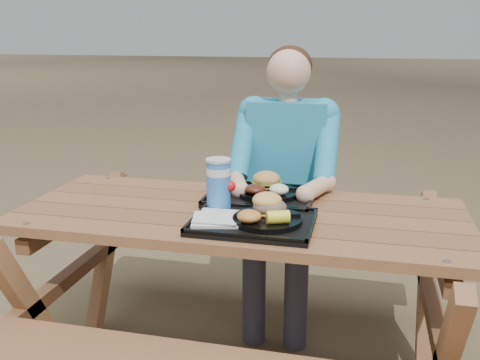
# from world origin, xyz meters

# --- Properties ---
(picnic_table) EXTENTS (1.80, 1.49, 0.75)m
(picnic_table) POSITION_xyz_m (0.00, 0.00, 0.38)
(picnic_table) COLOR #999999
(picnic_table) RESTS_ON ground
(tray_near) EXTENTS (0.45, 0.35, 0.02)m
(tray_near) POSITION_xyz_m (0.09, -0.15, 0.76)
(tray_near) COLOR black
(tray_near) RESTS_ON picnic_table
(tray_far) EXTENTS (0.45, 0.35, 0.02)m
(tray_far) POSITION_xyz_m (0.05, 0.17, 0.76)
(tray_far) COLOR black
(tray_far) RESTS_ON picnic_table
(plate_near) EXTENTS (0.26, 0.26, 0.02)m
(plate_near) POSITION_xyz_m (0.14, -0.16, 0.78)
(plate_near) COLOR black
(plate_near) RESTS_ON tray_near
(plate_far) EXTENTS (0.26, 0.26, 0.02)m
(plate_far) POSITION_xyz_m (0.08, 0.18, 0.78)
(plate_far) COLOR black
(plate_far) RESTS_ON tray_far
(napkin_stack) EXTENTS (0.20, 0.20, 0.02)m
(napkin_stack) POSITION_xyz_m (-0.05, -0.19, 0.78)
(napkin_stack) COLOR silver
(napkin_stack) RESTS_ON tray_near
(soda_cup) EXTENTS (0.10, 0.10, 0.19)m
(soda_cup) POSITION_xyz_m (-0.08, -0.05, 0.87)
(soda_cup) COLOR blue
(soda_cup) RESTS_ON tray_near
(condiment_bbq) EXTENTS (0.05, 0.05, 0.03)m
(condiment_bbq) POSITION_xyz_m (0.09, -0.03, 0.78)
(condiment_bbq) COLOR black
(condiment_bbq) RESTS_ON tray_near
(condiment_mustard) EXTENTS (0.04, 0.04, 0.03)m
(condiment_mustard) POSITION_xyz_m (0.14, -0.03, 0.78)
(condiment_mustard) COLOR yellow
(condiment_mustard) RESTS_ON tray_near
(sandwich) EXTENTS (0.12, 0.12, 0.12)m
(sandwich) POSITION_xyz_m (0.14, -0.12, 0.85)
(sandwich) COLOR #E9B052
(sandwich) RESTS_ON plate_near
(mac_cheese) EXTENTS (0.09, 0.09, 0.04)m
(mac_cheese) POSITION_xyz_m (0.09, -0.23, 0.81)
(mac_cheese) COLOR #CE8736
(mac_cheese) RESTS_ON plate_near
(corn_cob) EXTENTS (0.10, 0.10, 0.05)m
(corn_cob) POSITION_xyz_m (0.19, -0.22, 0.81)
(corn_cob) COLOR #FFF335
(corn_cob) RESTS_ON plate_near
(cutlery_far) EXTENTS (0.10, 0.15, 0.01)m
(cutlery_far) POSITION_xyz_m (-0.11, 0.18, 0.77)
(cutlery_far) COLOR black
(cutlery_far) RESTS_ON tray_far
(burger) EXTENTS (0.12, 0.12, 0.11)m
(burger) POSITION_xyz_m (0.07, 0.22, 0.85)
(burger) COLOR #C18A44
(burger) RESTS_ON plate_far
(baked_beans) EXTENTS (0.09, 0.09, 0.04)m
(baked_beans) POSITION_xyz_m (0.04, 0.12, 0.81)
(baked_beans) COLOR #4D1C0F
(baked_beans) RESTS_ON plate_far
(potato_salad) EXTENTS (0.08, 0.08, 0.05)m
(potato_salad) POSITION_xyz_m (0.14, 0.13, 0.81)
(potato_salad) COLOR white
(potato_salad) RESTS_ON plate_far
(diner) EXTENTS (0.48, 0.84, 1.28)m
(diner) POSITION_xyz_m (0.11, 0.56, 0.64)
(diner) COLOR #19A0B5
(diner) RESTS_ON ground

